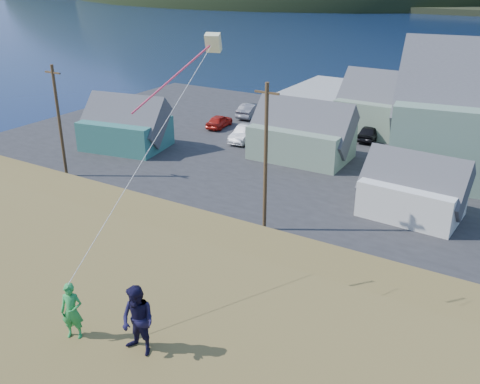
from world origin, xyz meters
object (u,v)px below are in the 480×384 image
wharf (392,99)px  kite_flyer_navy (138,321)px  kite_flyer_green (72,311)px  shed_palegreen_far (397,107)px  shed_white (413,188)px  shed_palegreen_near (302,133)px  shed_teal (125,125)px

wharf → kite_flyer_navy: bearing=-79.8°
kite_flyer_green → shed_palegreen_far: bearing=68.8°
wharf → shed_white: bearing=-71.3°
shed_palegreen_near → shed_palegreen_far: bearing=64.3°
shed_palegreen_far → kite_flyer_navy: size_ratio=6.23×
shed_teal → kite_flyer_navy: size_ratio=4.64×
kite_flyer_green → wharf: bearing=71.6°
shed_teal → kite_flyer_navy: 38.28m
shed_white → kite_flyer_navy: size_ratio=3.82×
wharf → kite_flyer_green: 59.38m
wharf → shed_palegreen_far: shed_palegreen_far is taller
kite_flyer_green → kite_flyer_navy: kite_flyer_navy is taller
wharf → kite_flyer_navy: kite_flyer_navy is taller
shed_palegreen_near → shed_white: size_ratio=1.27×
shed_palegreen_near → kite_flyer_green: size_ratio=5.78×
wharf → shed_palegreen_near: size_ratio=2.96×
shed_white → kite_flyer_green: bearing=-91.5°
kite_flyer_navy → shed_teal: bearing=135.8°
wharf → shed_teal: (-15.75, -30.53, 1.80)m
kite_flyer_navy → kite_flyer_green: bearing=-165.4°
shed_teal → shed_palegreen_near: size_ratio=0.96×
shed_teal → kite_flyer_navy: kite_flyer_navy is taller
wharf → shed_white: size_ratio=3.74×
wharf → shed_teal: size_ratio=3.08×
shed_white → shed_palegreen_near: bearing=152.2°
wharf → shed_palegreen_far: (4.27, -13.68, 2.44)m
kite_flyer_green → shed_white: bearing=58.8°
kite_flyer_navy → shed_palegreen_far: bearing=100.0°
shed_teal → shed_palegreen_far: 26.18m
shed_teal → shed_palegreen_far: (20.03, 16.85, 0.63)m
shed_teal → shed_white: size_ratio=1.21×
shed_palegreen_near → kite_flyer_green: kite_flyer_green is taller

